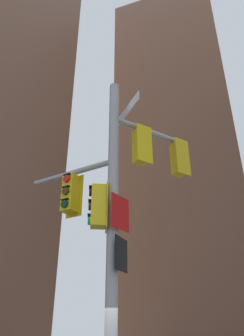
# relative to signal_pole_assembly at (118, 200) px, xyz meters

# --- Properties ---
(building_mid_block) EXTENTS (12.09, 12.09, 42.00)m
(building_mid_block) POSITION_rel_signal_pole_assembly_xyz_m (-2.38, 26.36, 16.02)
(building_mid_block) COLOR brown
(building_mid_block) RESTS_ON ground
(signal_pole_assembly) EXTENTS (4.21, 2.31, 8.34)m
(signal_pole_assembly) POSITION_rel_signal_pole_assembly_xyz_m (0.00, 0.00, 0.00)
(signal_pole_assembly) COLOR #9EA0A3
(signal_pole_assembly) RESTS_ON ground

